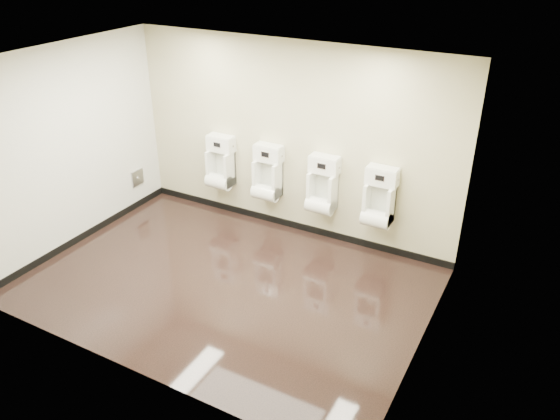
# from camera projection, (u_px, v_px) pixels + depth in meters

# --- Properties ---
(ground) EXTENTS (5.00, 3.50, 0.00)m
(ground) POSITION_uv_depth(u_px,v_px,m) (226.00, 284.00, 7.02)
(ground) COLOR black
(ground) RESTS_ON ground
(ceiling) EXTENTS (5.00, 3.50, 0.00)m
(ceiling) POSITION_uv_depth(u_px,v_px,m) (214.00, 65.00, 5.73)
(ceiling) COLOR silver
(back_wall) EXTENTS (5.00, 0.02, 2.80)m
(back_wall) POSITION_uv_depth(u_px,v_px,m) (290.00, 140.00, 7.74)
(back_wall) COLOR #BBB797
(back_wall) RESTS_ON ground
(front_wall) EXTENTS (5.00, 0.02, 2.80)m
(front_wall) POSITION_uv_depth(u_px,v_px,m) (114.00, 256.00, 5.01)
(front_wall) COLOR #BBB797
(front_wall) RESTS_ON ground
(left_wall) EXTENTS (0.02, 3.50, 2.80)m
(left_wall) POSITION_uv_depth(u_px,v_px,m) (69.00, 149.00, 7.44)
(left_wall) COLOR #BBB797
(left_wall) RESTS_ON ground
(right_wall) EXTENTS (0.02, 3.50, 2.80)m
(right_wall) POSITION_uv_depth(u_px,v_px,m) (434.00, 237.00, 5.32)
(right_wall) COLOR #BBB797
(right_wall) RESTS_ON ground
(tile_overlay_left) EXTENTS (0.01, 3.50, 2.80)m
(tile_overlay_left) POSITION_uv_depth(u_px,v_px,m) (69.00, 149.00, 7.44)
(tile_overlay_left) COLOR silver
(tile_overlay_left) RESTS_ON ground
(skirting_back) EXTENTS (5.00, 0.02, 0.10)m
(skirting_back) POSITION_uv_depth(u_px,v_px,m) (289.00, 223.00, 8.35)
(skirting_back) COLOR black
(skirting_back) RESTS_ON ground
(skirting_left) EXTENTS (0.02, 3.50, 0.10)m
(skirting_left) POSITION_uv_depth(u_px,v_px,m) (85.00, 234.00, 8.06)
(skirting_left) COLOR black
(skirting_left) RESTS_ON ground
(access_panel) EXTENTS (0.04, 0.25, 0.25)m
(access_panel) POSITION_uv_depth(u_px,v_px,m) (137.00, 178.00, 8.78)
(access_panel) COLOR #9E9EA3
(access_panel) RESTS_ON left_wall
(urinal_0) EXTENTS (0.44, 0.33, 0.81)m
(urinal_0) POSITION_uv_depth(u_px,v_px,m) (220.00, 166.00, 8.37)
(urinal_0) COLOR white
(urinal_0) RESTS_ON back_wall
(urinal_1) EXTENTS (0.44, 0.33, 0.81)m
(urinal_1) POSITION_uv_depth(u_px,v_px,m) (267.00, 177.00, 8.02)
(urinal_1) COLOR white
(urinal_1) RESTS_ON back_wall
(urinal_2) EXTENTS (0.44, 0.33, 0.81)m
(urinal_2) POSITION_uv_depth(u_px,v_px,m) (322.00, 189.00, 7.64)
(urinal_2) COLOR white
(urinal_2) RESTS_ON back_wall
(urinal_3) EXTENTS (0.44, 0.33, 0.81)m
(urinal_3) POSITION_uv_depth(u_px,v_px,m) (379.00, 202.00, 7.29)
(urinal_3) COLOR white
(urinal_3) RESTS_ON back_wall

